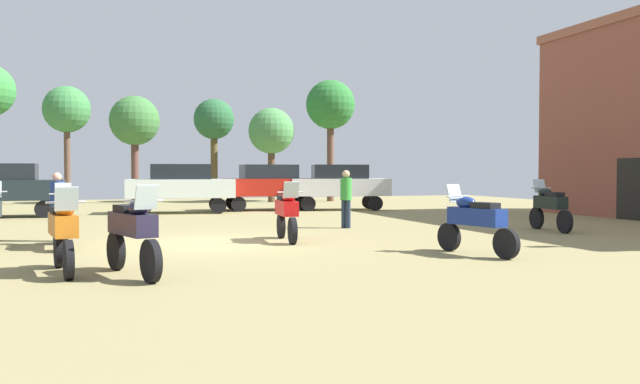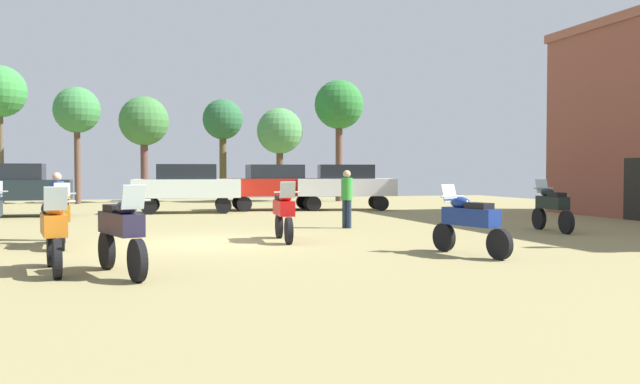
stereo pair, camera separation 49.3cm
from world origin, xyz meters
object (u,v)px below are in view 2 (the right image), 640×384
at_px(tree_4, 0,93).
at_px(tree_3, 77,111).
at_px(car_6, 10,186).
at_px(tree_2, 223,122).
at_px(motorcycle_3, 121,230).
at_px(car_1, 187,184).
at_px(motorcycle_1, 469,221).
at_px(car_3, 275,184).
at_px(person_2, 347,194).
at_px(tree_1, 280,132).
at_px(tree_8, 144,122).
at_px(tree_7, 339,106).
at_px(motorcycle_7, 62,215).
at_px(motorcycle_9, 284,212).
at_px(motorcycle_5, 54,230).
at_px(motorcycle_6, 552,206).
at_px(car_4, 346,184).
at_px(person_1, 57,201).

bearing_deg(tree_4, tree_3, -12.89).
relative_size(car_6, tree_2, 0.75).
xyz_separation_m(motorcycle_3, car_1, (2.45, 16.20, 0.42)).
height_order(motorcycle_1, car_3, car_3).
distance_m(car_1, person_2, 9.57).
height_order(car_6, person_2, car_6).
bearing_deg(tree_1, motorcycle_3, -108.60).
bearing_deg(tree_8, motorcycle_3, -92.21).
xyz_separation_m(motorcycle_3, car_3, (6.33, 17.09, 0.42)).
xyz_separation_m(tree_3, tree_7, (14.08, -0.82, 0.58)).
relative_size(motorcycle_1, tree_1, 0.42).
bearing_deg(motorcycle_7, tree_3, 88.57).
xyz_separation_m(motorcycle_7, motorcycle_9, (5.12, -0.27, 0.01)).
xyz_separation_m(motorcycle_9, tree_3, (-6.18, 20.85, 4.10)).
bearing_deg(tree_4, motorcycle_3, -76.70).
bearing_deg(motorcycle_1, car_6, 111.43).
xyz_separation_m(motorcycle_7, tree_2, (6.59, 21.06, 3.78)).
relative_size(car_1, tree_2, 0.78).
distance_m(motorcycle_1, car_3, 16.36).
height_order(car_3, tree_3, tree_3).
bearing_deg(car_1, tree_3, 34.20).
height_order(motorcycle_9, tree_1, tree_1).
relative_size(motorcycle_5, motorcycle_6, 1.02).
xyz_separation_m(motorcycle_7, car_4, (10.68, 11.57, 0.46)).
bearing_deg(tree_8, motorcycle_9, -82.49).
bearing_deg(tree_8, motorcycle_1, -76.83).
distance_m(motorcycle_7, car_4, 15.75).
xyz_separation_m(car_4, car_6, (-13.47, -0.58, 0.00)).
xyz_separation_m(tree_1, tree_4, (-14.39, 1.77, 1.90)).
height_order(person_1, tree_8, tree_8).
bearing_deg(motorcycle_9, motorcycle_5, 41.75).
distance_m(car_6, person_1, 9.88).
bearing_deg(car_3, motorcycle_5, 156.95).
bearing_deg(tree_2, motorcycle_5, -104.21).
xyz_separation_m(person_1, tree_8, (2.56, 19.49, 3.36)).
bearing_deg(car_3, tree_1, -13.18).
xyz_separation_m(motorcycle_9, tree_2, (1.48, 21.34, 3.77)).
height_order(car_3, car_4, same).
height_order(motorcycle_3, car_1, car_1).
distance_m(motorcycle_9, tree_4, 24.42).
distance_m(tree_7, tree_8, 10.81).
relative_size(motorcycle_6, person_1, 1.25).
relative_size(motorcycle_7, tree_8, 0.39).
relative_size(motorcycle_1, tree_8, 0.38).
bearing_deg(tree_2, motorcycle_3, -101.53).
relative_size(person_1, tree_3, 0.28).
relative_size(motorcycle_7, motorcycle_9, 1.05).
bearing_deg(motorcycle_5, tree_7, -127.61).
distance_m(motorcycle_5, tree_8, 25.35).
xyz_separation_m(motorcycle_3, motorcycle_9, (3.78, 4.44, -0.02)).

